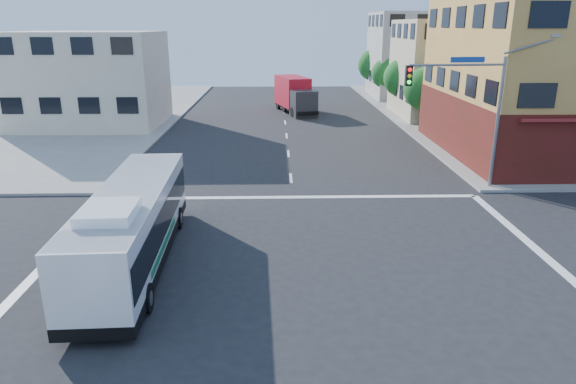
{
  "coord_description": "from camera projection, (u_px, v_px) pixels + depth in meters",
  "views": [
    {
      "loc": [
        -0.85,
        -15.69,
        8.5
      ],
      "look_at": [
        -0.39,
        3.64,
        2.2
      ],
      "focal_mm": 32.0,
      "sensor_mm": 36.0,
      "label": 1
    }
  ],
  "objects": [
    {
      "name": "box_truck",
      "position": [
        295.0,
        96.0,
        51.84
      ],
      "size": [
        4.22,
        8.12,
        3.51
      ],
      "rotation": [
        0.0,
        0.0,
        0.27
      ],
      "color": "#28292D",
      "rests_on": "ground"
    },
    {
      "name": "street_tree_a",
      "position": [
        427.0,
        86.0,
        43.26
      ],
      "size": [
        3.6,
        3.6,
        5.53
      ],
      "color": "#382714",
      "rests_on": "ground"
    },
    {
      "name": "building_west",
      "position": [
        89.0,
        80.0,
        44.43
      ],
      "size": [
        12.06,
        10.06,
        8.0
      ],
      "color": "beige",
      "rests_on": "ground"
    },
    {
      "name": "street_tree_b",
      "position": [
        404.0,
        75.0,
        50.82
      ],
      "size": [
        3.8,
        3.8,
        5.79
      ],
      "color": "#382714",
      "rests_on": "ground"
    },
    {
      "name": "building_east_near",
      "position": [
        462.0,
        69.0,
        48.85
      ],
      "size": [
        12.06,
        10.06,
        9.0
      ],
      "color": "tan",
      "rests_on": "ground"
    },
    {
      "name": "street_tree_c",
      "position": [
        387.0,
        72.0,
        58.51
      ],
      "size": [
        3.4,
        3.4,
        5.29
      ],
      "color": "#382714",
      "rests_on": "ground"
    },
    {
      "name": "ground",
      "position": [
        302.0,
        286.0,
        17.56
      ],
      "size": [
        120.0,
        120.0,
        0.0
      ],
      "primitive_type": "plane",
      "color": "black",
      "rests_on": "ground"
    },
    {
      "name": "parked_car",
      "position": [
        431.0,
        124.0,
        42.35
      ],
      "size": [
        2.26,
        4.34,
        1.41
      ],
      "primitive_type": "imported",
      "rotation": [
        0.0,
        0.0,
        -0.15
      ],
      "color": "gold",
      "rests_on": "ground"
    },
    {
      "name": "building_east_far",
      "position": [
        423.0,
        55.0,
        62.0
      ],
      "size": [
        12.06,
        10.06,
        10.0
      ],
      "color": "#ADADA7",
      "rests_on": "ground"
    },
    {
      "name": "street_tree_d",
      "position": [
        374.0,
        63.0,
        65.98
      ],
      "size": [
        4.0,
        4.0,
        6.03
      ],
      "color": "#382714",
      "rests_on": "ground"
    },
    {
      "name": "signal_mast_ne",
      "position": [
        469.0,
        97.0,
        26.32
      ],
      "size": [
        7.91,
        1.13,
        8.07
      ],
      "color": "slate",
      "rests_on": "ground"
    },
    {
      "name": "transit_bus",
      "position": [
        133.0,
        224.0,
        18.71
      ],
      "size": [
        2.77,
        10.97,
        3.22
      ],
      "rotation": [
        0.0,
        0.0,
        0.04
      ],
      "color": "black",
      "rests_on": "ground"
    }
  ]
}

